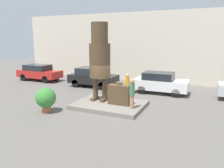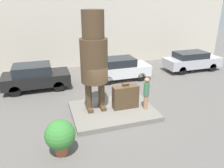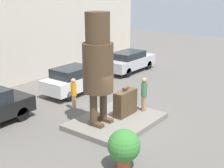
% 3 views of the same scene
% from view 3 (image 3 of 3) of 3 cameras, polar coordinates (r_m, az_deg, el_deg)
% --- Properties ---
extents(ground_plane, '(60.00, 60.00, 0.00)m').
position_cam_3_polar(ground_plane, '(14.47, 0.77, -7.24)').
color(ground_plane, '#605B56').
extents(pedestal, '(4.16, 3.13, 0.24)m').
position_cam_3_polar(pedestal, '(14.42, 0.77, -6.81)').
color(pedestal, slate).
rests_on(pedestal, ground_plane).
extents(statue_figure, '(1.31, 1.31, 4.83)m').
position_cam_3_polar(statue_figure, '(13.08, -2.59, 4.29)').
color(statue_figure, '#4C3823').
rests_on(statue_figure, pedestal).
extents(giant_suitcase, '(1.32, 0.47, 1.39)m').
position_cam_3_polar(giant_suitcase, '(14.62, 2.46, -3.45)').
color(giant_suitcase, '#4C3823').
rests_on(giant_suitcase, pedestal).
extents(tourist, '(0.29, 0.29, 1.69)m').
position_cam_3_polar(tourist, '(15.03, 5.88, -1.63)').
color(tourist, '#A87A56').
rests_on(tourist, pedestal).
extents(parked_car_white, '(4.00, 1.75, 1.60)m').
position_cam_3_polar(parked_car_white, '(18.50, -6.92, 0.82)').
color(parked_car_white, silver).
rests_on(parked_car_white, ground_plane).
extents(parked_car_silver, '(4.57, 1.72, 1.54)m').
position_cam_3_polar(parked_car_silver, '(23.34, 3.27, 4.25)').
color(parked_car_silver, '#B7B7BC').
rests_on(parked_car_silver, ground_plane).
extents(planter_pot, '(1.13, 1.13, 1.42)m').
position_cam_3_polar(planter_pot, '(10.77, 2.21, -11.36)').
color(planter_pot, '#AD5638').
rests_on(planter_pot, ground_plane).
extents(worker_hivis, '(0.28, 0.28, 1.67)m').
position_cam_3_polar(worker_hivis, '(15.90, -7.02, -1.58)').
color(worker_hivis, tan).
rests_on(worker_hivis, ground_plane).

